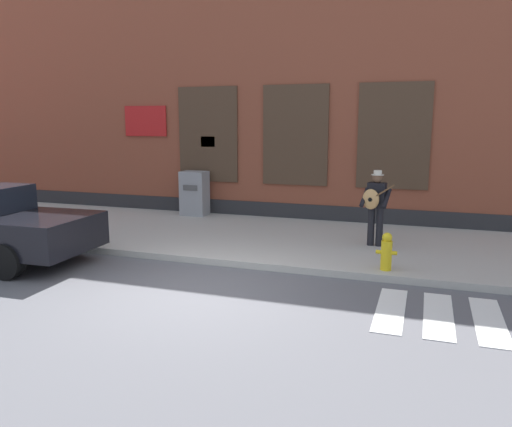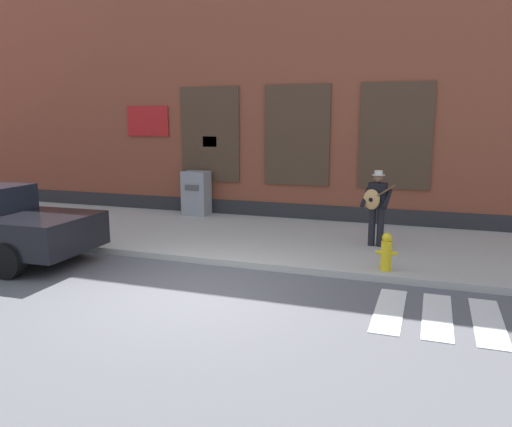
% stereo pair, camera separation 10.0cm
% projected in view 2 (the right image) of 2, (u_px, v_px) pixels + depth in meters
% --- Properties ---
extents(ground_plane, '(160.00, 160.00, 0.00)m').
position_uv_depth(ground_plane, '(197.00, 293.00, 8.29)').
color(ground_plane, '#56565B').
extents(sidewalk, '(28.00, 4.68, 0.14)m').
position_uv_depth(sidewalk, '(270.00, 238.00, 11.93)').
color(sidewalk, '#ADAAA3').
rests_on(sidewalk, ground).
extents(building_backdrop, '(28.00, 4.06, 8.24)m').
position_uv_depth(building_backdrop, '(315.00, 79.00, 15.22)').
color(building_backdrop, brown).
rests_on(building_backdrop, ground).
extents(busker, '(0.72, 0.59, 1.66)m').
position_uv_depth(busker, '(376.00, 204.00, 10.74)').
color(busker, black).
rests_on(busker, sidewalk).
extents(utility_box, '(0.73, 0.57, 1.28)m').
position_uv_depth(utility_box, '(196.00, 193.00, 14.50)').
color(utility_box, gray).
rests_on(utility_box, sidewalk).
extents(fire_hydrant, '(0.38, 0.20, 0.70)m').
position_uv_depth(fire_hydrant, '(386.00, 252.00, 9.06)').
color(fire_hydrant, gold).
rests_on(fire_hydrant, sidewalk).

